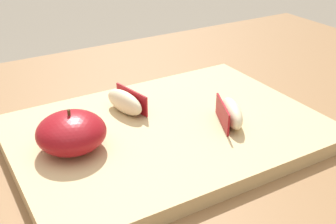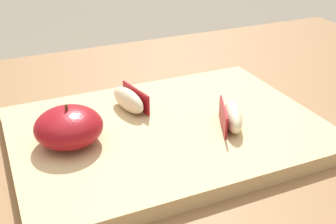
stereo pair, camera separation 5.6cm
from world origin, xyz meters
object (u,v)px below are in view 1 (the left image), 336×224
object	(u,v)px
cutting_board	(168,132)
apple_wedge_back	(125,102)
apple_wedge_near_knife	(231,113)
apple_half_skin_up	(71,132)

from	to	relation	value
cutting_board	apple_wedge_back	world-z (taller)	apple_wedge_back
cutting_board	apple_wedge_near_knife	bearing A→B (deg)	-27.06
apple_half_skin_up	apple_wedge_back	size ratio (longest dim) A/B	1.13
apple_wedge_back	apple_wedge_near_knife	world-z (taller)	same
cutting_board	apple_half_skin_up	bearing A→B (deg)	176.41
apple_half_skin_up	apple_wedge_back	xyz separation A→B (m)	(0.10, 0.06, -0.01)
apple_half_skin_up	apple_wedge_back	world-z (taller)	apple_half_skin_up
apple_wedge_back	apple_wedge_near_knife	distance (m)	0.15
apple_half_skin_up	cutting_board	bearing A→B (deg)	-3.59
cutting_board	apple_half_skin_up	distance (m)	0.13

